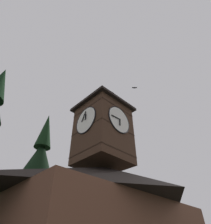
{
  "coord_description": "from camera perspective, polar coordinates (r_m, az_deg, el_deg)",
  "views": [
    {
      "loc": [
        11.87,
        9.54,
        2.1
      ],
      "look_at": [
        0.61,
        -2.1,
        14.26
      ],
      "focal_mm": 30.5,
      "sensor_mm": 36.0,
      "label": 1
    }
  ],
  "objects": [
    {
      "name": "clock_tower",
      "position": [
        18.43,
        -0.78,
        -4.93
      ],
      "size": [
        4.89,
        4.89,
        8.62
      ],
      "color": "#422B1E",
      "rests_on": "building_main"
    },
    {
      "name": "building_main",
      "position": [
        16.06,
        -0.21,
        -29.5
      ],
      "size": [
        14.81,
        9.31,
        8.13
      ],
      "color": "brown",
      "rests_on": "ground_plane"
    },
    {
      "name": "flying_bird_high",
      "position": [
        27.25,
        8.68,
        7.21
      ],
      "size": [
        0.62,
        0.6,
        0.15
      ],
      "color": "black"
    },
    {
      "name": "pine_tree_behind",
      "position": [
        21.65,
        -21.33,
        -22.36
      ],
      "size": [
        6.08,
        6.08,
        16.52
      ],
      "color": "#473323",
      "rests_on": "ground_plane"
    },
    {
      "name": "moon",
      "position": [
        45.04,
        -14.0,
        -21.22
      ],
      "size": [
        2.18,
        2.18,
        2.18
      ],
      "color": "silver"
    }
  ]
}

